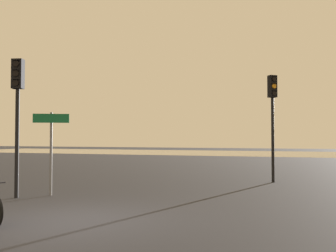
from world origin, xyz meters
TOP-DOWN VIEW (x-y plane):
  - ground_plane at (0.00, 0.00)m, footprint 120.00×120.00m
  - water_strip at (0.00, 37.97)m, footprint 80.00×16.00m
  - traffic_light_near_left at (-3.35, 2.21)m, footprint 0.37×0.39m
  - traffic_light_far_right at (3.69, 8.80)m, footprint 0.41×0.42m
  - direction_sign_post at (-2.65, 2.92)m, footprint 0.99×0.54m

SIDE VIEW (x-z plane):
  - ground_plane at x=0.00m, z-range 0.00..0.00m
  - water_strip at x=0.00m, z-range 0.00..0.01m
  - direction_sign_post at x=-2.65m, z-range 0.40..3.00m
  - traffic_light_near_left at x=-3.35m, z-range 0.83..5.01m
  - traffic_light_far_right at x=3.69m, z-range 0.85..5.20m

